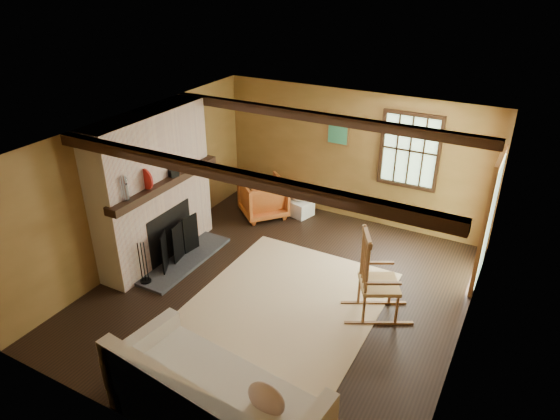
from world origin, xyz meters
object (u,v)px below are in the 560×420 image
Objects in this scene: fireplace at (155,194)px; sofa at (212,406)px; rocking_chair at (376,281)px; laundry_basket at (299,207)px; armchair at (263,198)px.

sofa is (2.75, -2.41, -0.77)m from fireplace.
sofa is (-0.84, -2.60, -0.21)m from rocking_chair.
rocking_chair reaches higher than laundry_basket.
armchair reaches higher than laundry_basket.
laundry_basket is 0.62× the size of armchair.
sofa is at bearing 64.87° from armchair.
fireplace reaches higher than armchair.
laundry_basket is 0.71m from armchair.
fireplace is 4.80× the size of laundry_basket.
sofa is 4.80× the size of laundry_basket.
rocking_chair is 0.54× the size of sofa.
rocking_chair is 2.74m from sofa.
rocking_chair is at bearing -44.36° from laundry_basket.
rocking_chair is 1.59× the size of armchair.
fireplace is 2.97× the size of armchair.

